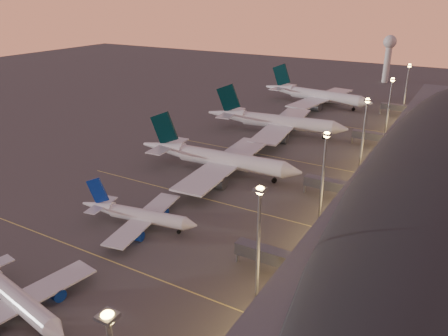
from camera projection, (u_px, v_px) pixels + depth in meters
ground at (126, 251)px, 107.97m from camera, size 700.00×700.00×0.00m
airliner_narrow_south at (13, 296)px, 87.01m from camera, size 36.17×32.64×12.93m
airliner_narrow_north at (138, 215)px, 118.69m from camera, size 35.34×31.93×12.64m
airliner_wide_near at (217, 159)px, 153.84m from camera, size 62.27×56.85×19.92m
airliner_wide_mid at (275, 121)px, 197.12m from camera, size 65.56×60.15×20.97m
airliner_wide_far at (316, 95)px, 247.50m from camera, size 66.32×60.99×21.24m
terminal_building at (437, 170)px, 134.01m from camera, size 56.35×255.00×17.46m
light_masts at (350, 137)px, 136.78m from camera, size 2.20×217.20×25.90m
radar_tower at (389, 51)px, 303.71m from camera, size 9.00×9.00×32.50m
lane_markings at (211, 192)px, 140.06m from camera, size 90.00×180.36×0.00m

